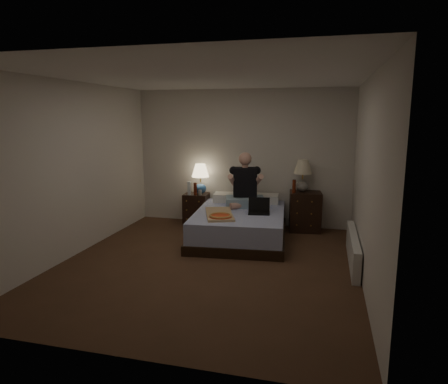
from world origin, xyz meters
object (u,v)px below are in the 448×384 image
(lamp_left, at_px, (200,179))
(nightstand_left, at_px, (196,209))
(beer_bottle_right, at_px, (294,186))
(lamp_right, at_px, (303,176))
(pizza_box, at_px, (220,216))
(bed, at_px, (240,225))
(beer_bottle_left, at_px, (195,189))
(radiator, at_px, (353,249))
(water_bottle, at_px, (189,188))
(soda_can, at_px, (200,193))
(laptop, at_px, (259,206))
(person, at_px, (245,180))
(nightstand_right, at_px, (305,211))

(lamp_left, bearing_deg, nightstand_left, -152.78)
(beer_bottle_right, bearing_deg, lamp_right, 45.41)
(pizza_box, bearing_deg, bed, 52.82)
(bed, height_order, beer_bottle_left, beer_bottle_left)
(bed, xyz_separation_m, radiator, (1.75, -0.69, -0.04))
(water_bottle, relative_size, soda_can, 2.50)
(beer_bottle_right, bearing_deg, soda_can, -179.10)
(lamp_left, distance_m, laptop, 1.57)
(beer_bottle_left, bearing_deg, person, -15.17)
(soda_can, distance_m, pizza_box, 1.41)
(nightstand_right, bearing_deg, water_bottle, 177.74)
(nightstand_left, bearing_deg, lamp_right, -2.42)
(nightstand_right, bearing_deg, person, -164.29)
(beer_bottle_right, bearing_deg, radiator, -55.63)
(beer_bottle_right, height_order, laptop, beer_bottle_right)
(water_bottle, relative_size, beer_bottle_left, 1.09)
(beer_bottle_right, height_order, radiator, beer_bottle_right)
(soda_can, height_order, radiator, soda_can)
(laptop, bearing_deg, beer_bottle_left, 142.13)
(water_bottle, xyz_separation_m, pizza_box, (0.91, -1.20, -0.19))
(lamp_left, xyz_separation_m, water_bottle, (-0.16, -0.18, -0.16))
(bed, relative_size, beer_bottle_right, 8.25)
(water_bottle, bearing_deg, laptop, -26.80)
(beer_bottle_left, bearing_deg, pizza_box, -56.67)
(lamp_right, height_order, pizza_box, lamp_right)
(lamp_right, bearing_deg, beer_bottle_right, -134.59)
(lamp_right, height_order, radiator, lamp_right)
(lamp_left, relative_size, pizza_box, 0.74)
(radiator, bearing_deg, nightstand_right, 116.23)
(nightstand_right, bearing_deg, radiator, -70.83)
(nightstand_left, distance_m, laptop, 1.62)
(laptop, relative_size, radiator, 0.21)
(lamp_left, bearing_deg, laptop, -35.48)
(water_bottle, xyz_separation_m, person, (1.10, -0.25, 0.24))
(nightstand_right, bearing_deg, beer_bottle_left, 177.34)
(person, bearing_deg, radiator, -45.83)
(lamp_left, relative_size, laptop, 1.65)
(bed, bearing_deg, radiator, -26.76)
(bed, relative_size, pizza_box, 2.50)
(pizza_box, bearing_deg, nightstand_left, 101.87)
(lamp_left, relative_size, beer_bottle_left, 2.43)
(water_bottle, bearing_deg, lamp_right, 5.03)
(pizza_box, bearing_deg, laptop, 23.57)
(pizza_box, bearing_deg, soda_can, 100.56)
(bed, bearing_deg, lamp_left, 133.96)
(beer_bottle_left, distance_m, laptop, 1.51)
(soda_can, height_order, beer_bottle_right, beer_bottle_right)
(beer_bottle_right, relative_size, laptop, 0.68)
(laptop, relative_size, pizza_box, 0.45)
(bed, distance_m, soda_can, 1.17)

